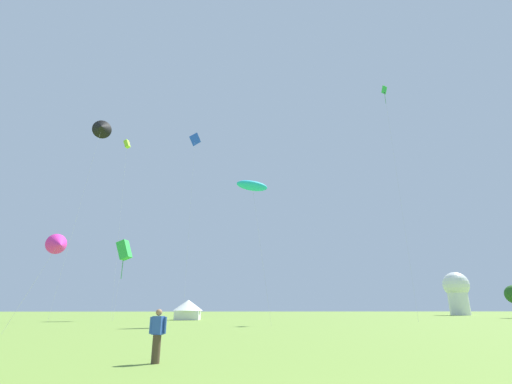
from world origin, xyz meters
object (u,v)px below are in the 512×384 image
kite_cyan_parafoil (252,186)px  observatory_dome (457,291)px  kite_magenta_delta (59,244)px  kite_blue_diamond (195,141)px  kite_green_box (124,250)px  kite_black_delta (102,128)px  person_spectator (157,336)px  kite_green_diamond (385,99)px  kite_lime_box (127,145)px  festival_tent_left (188,309)px

kite_cyan_parafoil → observatory_dome: (55.13, 53.77, -9.81)m
kite_magenta_delta → observatory_dome: observatory_dome is taller
kite_cyan_parafoil → observatory_dome: bearing=44.3°
observatory_dome → kite_blue_diamond: bearing=-152.7°
kite_green_box → kite_cyan_parafoil: size_ratio=0.72×
kite_black_delta → person_spectator: kite_black_delta is taller
kite_cyan_parafoil → kite_black_delta: bearing=153.6°
kite_magenta_delta → kite_green_diamond: (39.08, 21.63, 28.50)m
kite_green_diamond → observatory_dome: bearing=53.0°
observatory_dome → person_spectator: bearing=-125.9°
kite_cyan_parafoil → kite_green_diamond: kite_green_diamond is taller
kite_blue_diamond → person_spectator: size_ratio=19.08×
kite_lime_box → festival_tent_left: 31.69m
kite_green_box → kite_lime_box: bearing=123.0°
kite_black_delta → kite_lime_box: kite_lime_box is taller
kite_magenta_delta → kite_lime_box: bearing=101.1°
kite_lime_box → kite_black_delta: bearing=-99.0°
kite_green_diamond → person_spectator: 58.37m
kite_cyan_parafoil → observatory_dome: kite_cyan_parafoil is taller
kite_green_diamond → kite_lime_box: kite_green_diamond is taller
kite_lime_box → kite_blue_diamond: bearing=-1.5°
kite_lime_box → kite_cyan_parafoil: bearing=-42.3°
kite_green_box → kite_lime_box: kite_lime_box is taller
kite_lime_box → person_spectator: size_ratio=18.18×
kite_black_delta → kite_green_box: kite_black_delta is taller
kite_black_delta → kite_blue_diamond: (13.85, 8.31, 1.95)m
kite_blue_diamond → festival_tent_left: (0.59, -1.36, -29.61)m
kite_green_diamond → observatory_dome: 61.28m
kite_green_diamond → person_spectator: size_ratio=21.96×
observatory_dome → kite_cyan_parafoil: bearing=-135.7°
kite_green_box → kite_cyan_parafoil: bearing=-38.8°
kite_magenta_delta → person_spectator: 21.87m
kite_lime_box → kite_blue_diamond: 12.51m
kite_magenta_delta → kite_blue_diamond: bearing=78.5°
kite_blue_diamond → observatory_dome: (65.16, 33.60, -25.27)m
kite_green_box → kite_cyan_parafoil: 25.38m
kite_lime_box → festival_tent_left: (13.08, -1.69, -28.82)m
kite_green_box → kite_cyan_parafoil: (19.30, -15.53, 5.51)m
kite_green_diamond → kite_blue_diamond: bearing=164.0°
kite_lime_box → person_spectator: 59.72m
kite_magenta_delta → festival_tent_left: kite_magenta_delta is taller
kite_black_delta → observatory_dome: kite_black_delta is taller
kite_green_diamond → kite_lime_box: 46.51m
kite_cyan_parafoil → festival_tent_left: size_ratio=3.57×
kite_green_box → observatory_dome: (74.43, 38.24, -4.30)m
kite_magenta_delta → person_spectator: kite_magenta_delta is taller
kite_blue_diamond → kite_lime_box: bearing=178.5°
kite_black_delta → kite_lime_box: bearing=81.0°
kite_magenta_delta → kite_green_box: bearing=96.4°
kite_magenta_delta → festival_tent_left: (6.92, 29.66, -5.10)m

